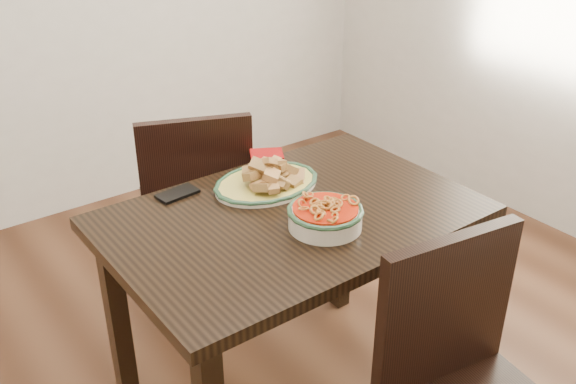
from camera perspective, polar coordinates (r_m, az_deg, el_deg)
floor at (r=2.48m, az=0.31°, el=-16.04°), size 3.50×3.50×0.00m
dining_table at (r=2.02m, az=0.34°, el=-4.43°), size 1.12×0.75×0.75m
chair_far at (r=2.57m, az=-8.18°, el=-0.88°), size 0.55×0.55×0.89m
chair_near at (r=1.80m, az=15.52°, el=-16.15°), size 0.48×0.48×0.89m
fish_plate at (r=2.10m, az=-1.94°, el=1.59°), size 0.36×0.28×0.11m
noodle_bowl at (r=1.87m, az=3.33°, el=-1.97°), size 0.23×0.23×0.08m
smartphone at (r=2.09m, az=-9.81°, el=-0.14°), size 0.14×0.08×0.01m
napkin at (r=2.33m, az=-1.91°, el=3.33°), size 0.15×0.14×0.01m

